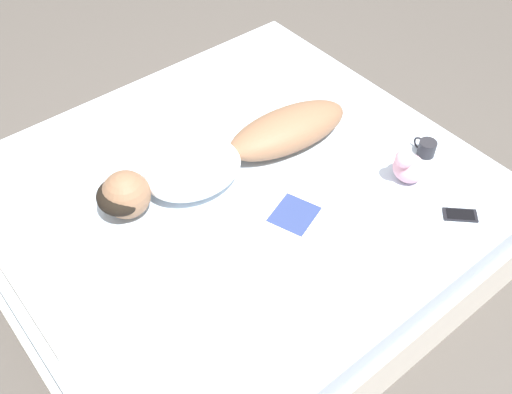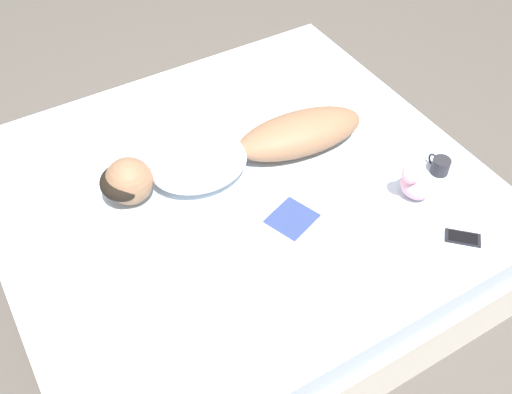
# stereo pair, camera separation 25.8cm
# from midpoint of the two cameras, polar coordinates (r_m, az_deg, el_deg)

# --- Properties ---
(ground_plane) EXTENTS (12.00, 12.00, 0.00)m
(ground_plane) POSITION_cam_midpoint_polar(r_m,az_deg,el_deg) (3.08, 0.88, -5.22)
(ground_plane) COLOR #4C4742
(bed) EXTENTS (1.98, 2.16, 0.49)m
(bed) POSITION_cam_midpoint_polar(r_m,az_deg,el_deg) (2.89, 0.93, -2.26)
(bed) COLOR beige
(bed) RESTS_ON ground_plane
(person) EXTENTS (0.43, 1.28, 0.21)m
(person) POSITION_cam_midpoint_polar(r_m,az_deg,el_deg) (2.71, 0.04, 3.99)
(person) COLOR brown
(person) RESTS_ON bed
(open_magazine) EXTENTS (0.59, 0.44, 0.01)m
(open_magazine) POSITION_cam_midpoint_polar(r_m,az_deg,el_deg) (2.53, 8.67, -3.63)
(open_magazine) COLOR white
(open_magazine) RESTS_ON bed
(coffee_mug) EXTENTS (0.12, 0.08, 0.08)m
(coffee_mug) POSITION_cam_midpoint_polar(r_m,az_deg,el_deg) (2.90, 19.60, 2.72)
(coffee_mug) COLOR #232328
(coffee_mug) RESTS_ON bed
(cell_phone) EXTENTS (0.15, 0.15, 0.01)m
(cell_phone) POSITION_cam_midpoint_polar(r_m,az_deg,el_deg) (2.68, 21.76, -3.79)
(cell_phone) COLOR black
(cell_phone) RESTS_ON bed
(plush_toy) EXTENTS (0.15, 0.16, 0.20)m
(plush_toy) POSITION_cam_midpoint_polar(r_m,az_deg,el_deg) (2.72, 17.64, 1.18)
(plush_toy) COLOR #DB9EB2
(plush_toy) RESTS_ON bed
(pillow) EXTENTS (0.54, 0.33, 0.11)m
(pillow) POSITION_cam_midpoint_polar(r_m,az_deg,el_deg) (2.43, -15.40, -6.35)
(pillow) COLOR white
(pillow) RESTS_ON bed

